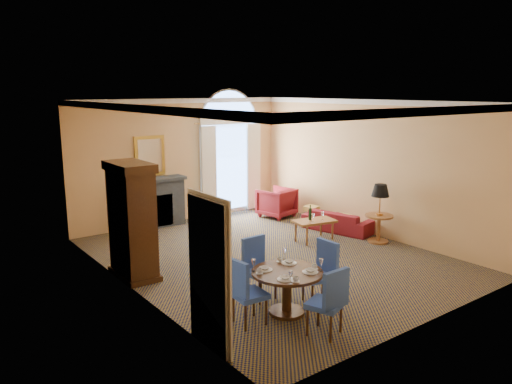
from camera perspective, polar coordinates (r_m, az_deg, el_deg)
ground at (r=10.51m, az=1.65°, el=-7.40°), size 7.50×7.50×0.00m
room_envelope at (r=10.49m, az=-0.66°, el=6.62°), size 6.04×7.52×3.45m
armoire at (r=9.42m, az=-13.98°, el=-3.42°), size 0.62×1.10×2.15m
dining_table at (r=7.82m, az=3.57°, el=-10.20°), size 1.11×1.11×0.90m
dining_chair_north at (r=8.41m, az=0.12°, el=-8.16°), size 0.49×0.50×1.02m
dining_chair_south at (r=7.17m, az=8.46°, el=-11.91°), size 0.59×0.59×1.02m
dining_chair_east at (r=8.28m, az=7.62°, el=-8.58°), size 0.57×0.57×1.02m
dining_chair_west at (r=7.44m, az=-1.41°, el=-10.90°), size 0.52×0.50×1.02m
sofa at (r=12.46m, az=9.36°, el=-3.27°), size 1.09×1.85×0.51m
armchair at (r=13.63m, az=2.36°, el=-1.20°), size 1.01×1.03×0.79m
coffee_table at (r=11.56m, az=6.69°, el=-3.38°), size 1.04×0.71×0.83m
side_table at (r=11.58m, az=13.95°, el=-1.58°), size 0.64×0.64×1.32m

